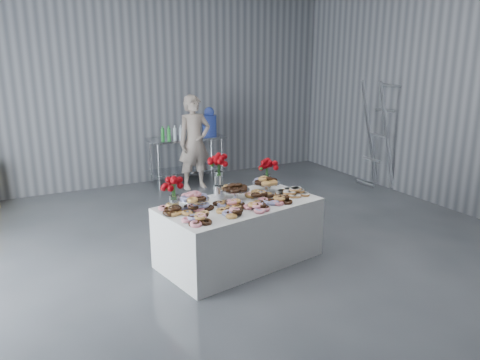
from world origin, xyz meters
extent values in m
plane|color=#3B3E43|center=(0.00, 0.00, 0.00)|extent=(9.00, 9.00, 0.00)
cube|color=slate|center=(0.00, 4.50, 2.00)|extent=(8.00, 0.04, 4.00)
cube|color=silver|center=(0.01, 0.42, 0.38)|extent=(2.05, 1.32, 0.75)
cube|color=silver|center=(0.77, 4.10, 0.88)|extent=(1.50, 0.60, 0.04)
cube|color=silver|center=(0.77, 4.10, 0.25)|extent=(1.40, 0.55, 0.03)
cylinder|color=silver|center=(0.12, 3.85, 0.43)|extent=(0.04, 0.04, 0.86)
cylinder|color=silver|center=(1.42, 3.85, 0.43)|extent=(0.04, 0.04, 0.86)
cylinder|color=silver|center=(0.12, 4.35, 0.43)|extent=(0.04, 0.04, 0.86)
cylinder|color=silver|center=(1.42, 4.35, 0.43)|extent=(0.04, 0.04, 0.86)
cylinder|color=silver|center=(-0.56, 0.47, 0.81)|extent=(0.06, 0.06, 0.12)
cylinder|color=silver|center=(-0.56, 0.47, 0.88)|extent=(0.36, 0.36, 0.01)
cylinder|color=silver|center=(0.03, 0.58, 0.81)|extent=(0.06, 0.06, 0.12)
cylinder|color=silver|center=(0.03, 0.58, 0.88)|extent=(0.36, 0.36, 0.01)
cylinder|color=silver|center=(0.52, 0.67, 0.81)|extent=(0.06, 0.06, 0.12)
cylinder|color=silver|center=(0.52, 0.67, 0.88)|extent=(0.36, 0.36, 0.01)
cylinder|color=white|center=(-0.77, 0.54, 0.84)|extent=(0.11, 0.11, 0.18)
cylinder|color=#1E5919|center=(-0.77, 0.54, 0.97)|extent=(0.04, 0.04, 0.18)
cylinder|color=white|center=(0.65, 0.84, 0.84)|extent=(0.11, 0.11, 0.18)
cylinder|color=#1E5919|center=(0.65, 0.84, 0.97)|extent=(0.04, 0.04, 0.18)
cylinder|color=silver|center=(-0.10, 0.76, 0.82)|extent=(0.14, 0.14, 0.15)
cylinder|color=white|center=(-0.10, 0.76, 0.99)|extent=(0.11, 0.11, 0.18)
cylinder|color=#1E5919|center=(-0.10, 0.76, 1.12)|extent=(0.04, 0.04, 0.18)
cylinder|color=#4462E7|center=(1.27, 4.10, 1.10)|extent=(0.28, 0.28, 0.40)
sphere|color=#4462E7|center=(1.27, 4.10, 1.36)|extent=(0.20, 0.20, 0.20)
imported|color=#CC8C93|center=(0.76, 3.64, 0.87)|extent=(0.66, 0.45, 1.75)
camera|label=1|loc=(-2.47, -4.30, 2.52)|focal=35.00mm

